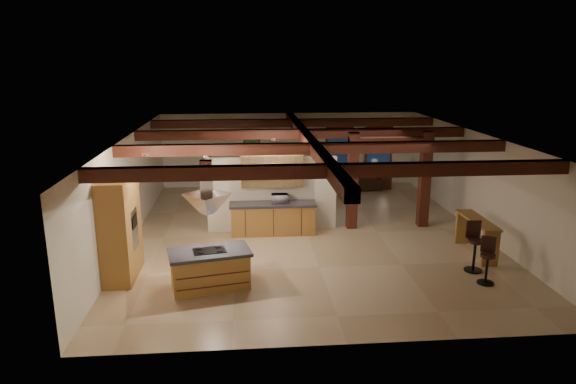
# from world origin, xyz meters

# --- Properties ---
(ground) EXTENTS (12.00, 12.00, 0.00)m
(ground) POSITION_xyz_m (0.00, 0.00, 0.00)
(ground) COLOR tan
(ground) RESTS_ON ground
(room_walls) EXTENTS (12.00, 12.00, 12.00)m
(room_walls) POSITION_xyz_m (0.00, 0.00, 1.78)
(room_walls) COLOR beige
(room_walls) RESTS_ON ground
(ceiling_beams) EXTENTS (10.00, 12.00, 0.28)m
(ceiling_beams) POSITION_xyz_m (0.00, 0.00, 2.76)
(ceiling_beams) COLOR #3C150F
(ceiling_beams) RESTS_ON room_walls
(timber_posts) EXTENTS (2.50, 0.30, 2.90)m
(timber_posts) POSITION_xyz_m (2.50, 0.50, 1.76)
(timber_posts) COLOR #3C150F
(timber_posts) RESTS_ON ground
(partition_wall) EXTENTS (3.80, 0.18, 2.20)m
(partition_wall) POSITION_xyz_m (-1.00, 0.50, 1.10)
(partition_wall) COLOR beige
(partition_wall) RESTS_ON ground
(pantry_cabinet) EXTENTS (0.67, 1.60, 2.40)m
(pantry_cabinet) POSITION_xyz_m (-4.67, -2.60, 1.20)
(pantry_cabinet) COLOR olive
(pantry_cabinet) RESTS_ON ground
(back_counter) EXTENTS (2.50, 0.66, 0.94)m
(back_counter) POSITION_xyz_m (-1.00, 0.11, 0.48)
(back_counter) COLOR olive
(back_counter) RESTS_ON ground
(upper_display_cabinet) EXTENTS (1.80, 0.36, 0.95)m
(upper_display_cabinet) POSITION_xyz_m (-1.00, 0.31, 1.85)
(upper_display_cabinet) COLOR olive
(upper_display_cabinet) RESTS_ON partition_wall
(range_hood) EXTENTS (1.10, 1.10, 1.40)m
(range_hood) POSITION_xyz_m (-2.60, -3.39, 1.78)
(range_hood) COLOR silver
(range_hood) RESTS_ON room_walls
(back_windows) EXTENTS (2.70, 0.07, 1.70)m
(back_windows) POSITION_xyz_m (2.80, 5.93, 1.50)
(back_windows) COLOR #3C150F
(back_windows) RESTS_ON room_walls
(framed_art) EXTENTS (0.65, 0.05, 0.85)m
(framed_art) POSITION_xyz_m (-1.50, 5.94, 1.70)
(framed_art) COLOR #3C150F
(framed_art) RESTS_ON room_walls
(recessed_cans) EXTENTS (3.16, 2.46, 0.03)m
(recessed_cans) POSITION_xyz_m (-2.53, -1.93, 2.87)
(recessed_cans) COLOR silver
(recessed_cans) RESTS_ON room_walls
(kitchen_island) EXTENTS (1.94, 1.30, 0.89)m
(kitchen_island) POSITION_xyz_m (-2.60, -3.39, 0.44)
(kitchen_island) COLOR olive
(kitchen_island) RESTS_ON ground
(dining_table) EXTENTS (1.74, 1.05, 0.59)m
(dining_table) POSITION_xyz_m (-0.17, 2.89, 0.30)
(dining_table) COLOR #412010
(dining_table) RESTS_ON ground
(sofa) EXTENTS (2.10, 0.94, 0.60)m
(sofa) POSITION_xyz_m (2.43, 5.05, 0.30)
(sofa) COLOR black
(sofa) RESTS_ON ground
(microwave) EXTENTS (0.46, 0.31, 0.25)m
(microwave) POSITION_xyz_m (-0.80, 0.11, 1.07)
(microwave) COLOR silver
(microwave) RESTS_ON back_counter
(bar_counter) EXTENTS (0.47, 1.83, 0.96)m
(bar_counter) POSITION_xyz_m (4.19, -1.94, 0.65)
(bar_counter) COLOR olive
(bar_counter) RESTS_ON ground
(side_table) EXTENTS (0.51, 0.51, 0.56)m
(side_table) POSITION_xyz_m (3.65, 5.10, 0.28)
(side_table) COLOR #3C150F
(side_table) RESTS_ON ground
(table_lamp) EXTENTS (0.27, 0.27, 0.31)m
(table_lamp) POSITION_xyz_m (3.65, 5.10, 0.78)
(table_lamp) COLOR black
(table_lamp) RESTS_ON side_table
(bar_stool_a) EXTENTS (0.40, 0.41, 1.08)m
(bar_stool_a) POSITION_xyz_m (3.65, -3.69, 0.55)
(bar_stool_a) COLOR black
(bar_stool_a) RESTS_ON ground
(bar_stool_b) EXTENTS (0.43, 0.43, 1.22)m
(bar_stool_b) POSITION_xyz_m (3.66, -2.97, 0.62)
(bar_stool_b) COLOR black
(bar_stool_b) RESTS_ON ground
(dining_chairs) EXTENTS (2.16, 2.16, 1.15)m
(dining_chairs) POSITION_xyz_m (-0.17, 2.89, 0.58)
(dining_chairs) COLOR #3C150F
(dining_chairs) RESTS_ON ground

